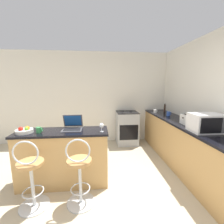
{
  "coord_description": "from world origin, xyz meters",
  "views": [
    {
      "loc": [
        0.01,
        -1.59,
        1.67
      ],
      "look_at": [
        0.35,
        1.95,
        1.04
      ],
      "focal_mm": 24.0,
      "sensor_mm": 36.0,
      "label": 1
    }
  ],
  "objects_px": {
    "stove_range": "(127,128)",
    "pepper_mill": "(165,108)",
    "bar_stool_near": "(31,176)",
    "microwave": "(206,123)",
    "mug_green": "(39,130)",
    "mug_blue": "(168,114)",
    "fruit_bowl": "(24,131)",
    "bar_stool_far": "(80,174)",
    "toaster": "(189,120)",
    "mug_white": "(155,111)",
    "wine_glass_tall": "(102,126)",
    "laptop": "(72,126)"
  },
  "relations": [
    {
      "from": "mug_green",
      "to": "wine_glass_tall",
      "type": "xyz_separation_m",
      "value": [
        0.98,
        -0.04,
        0.05
      ]
    },
    {
      "from": "bar_stool_near",
      "to": "microwave",
      "type": "bearing_deg",
      "value": 5.41
    },
    {
      "from": "wine_glass_tall",
      "to": "bar_stool_far",
      "type": "bearing_deg",
      "value": -127.96
    },
    {
      "from": "bar_stool_far",
      "to": "pepper_mill",
      "type": "height_order",
      "value": "pepper_mill"
    },
    {
      "from": "toaster",
      "to": "wine_glass_tall",
      "type": "distance_m",
      "value": 1.69
    },
    {
      "from": "microwave",
      "to": "mug_white",
      "type": "bearing_deg",
      "value": 95.59
    },
    {
      "from": "fruit_bowl",
      "to": "mug_blue",
      "type": "distance_m",
      "value": 3.07
    },
    {
      "from": "laptop",
      "to": "pepper_mill",
      "type": "xyz_separation_m",
      "value": [
        2.31,
        1.49,
        0.05
      ]
    },
    {
      "from": "microwave",
      "to": "fruit_bowl",
      "type": "distance_m",
      "value": 2.88
    },
    {
      "from": "bar_stool_near",
      "to": "pepper_mill",
      "type": "xyz_separation_m",
      "value": [
        2.78,
        2.09,
        0.58
      ]
    },
    {
      "from": "toaster",
      "to": "mug_blue",
      "type": "distance_m",
      "value": 0.83
    },
    {
      "from": "microwave",
      "to": "mug_blue",
      "type": "relative_size",
      "value": 4.63
    },
    {
      "from": "microwave",
      "to": "mug_green",
      "type": "xyz_separation_m",
      "value": [
        -2.64,
        0.2,
        -0.1
      ]
    },
    {
      "from": "pepper_mill",
      "to": "mug_white",
      "type": "xyz_separation_m",
      "value": [
        -0.33,
        -0.13,
        -0.06
      ]
    },
    {
      "from": "mug_blue",
      "to": "stove_range",
      "type": "bearing_deg",
      "value": 145.1
    },
    {
      "from": "stove_range",
      "to": "pepper_mill",
      "type": "height_order",
      "value": "pepper_mill"
    },
    {
      "from": "toaster",
      "to": "bar_stool_far",
      "type": "bearing_deg",
      "value": -160.49
    },
    {
      "from": "pepper_mill",
      "to": "wine_glass_tall",
      "type": "bearing_deg",
      "value": -137.27
    },
    {
      "from": "bar_stool_far",
      "to": "bar_stool_near",
      "type": "bearing_deg",
      "value": 180.0
    },
    {
      "from": "fruit_bowl",
      "to": "mug_green",
      "type": "relative_size",
      "value": 2.67
    },
    {
      "from": "bar_stool_far",
      "to": "wine_glass_tall",
      "type": "distance_m",
      "value": 0.77
    },
    {
      "from": "fruit_bowl",
      "to": "mug_green",
      "type": "distance_m",
      "value": 0.22
    },
    {
      "from": "fruit_bowl",
      "to": "bar_stool_near",
      "type": "bearing_deg",
      "value": -62.06
    },
    {
      "from": "bar_stool_near",
      "to": "fruit_bowl",
      "type": "distance_m",
      "value": 0.72
    },
    {
      "from": "bar_stool_far",
      "to": "microwave",
      "type": "bearing_deg",
      "value": 7.15
    },
    {
      "from": "laptop",
      "to": "wine_glass_tall",
      "type": "relative_size",
      "value": 2.31
    },
    {
      "from": "bar_stool_far",
      "to": "mug_green",
      "type": "height_order",
      "value": "mug_green"
    },
    {
      "from": "wine_glass_tall",
      "to": "toaster",
      "type": "bearing_deg",
      "value": 10.03
    },
    {
      "from": "toaster",
      "to": "laptop",
      "type": "bearing_deg",
      "value": -177.29
    },
    {
      "from": "toaster",
      "to": "fruit_bowl",
      "type": "height_order",
      "value": "toaster"
    },
    {
      "from": "bar_stool_near",
      "to": "fruit_bowl",
      "type": "relative_size",
      "value": 3.88
    },
    {
      "from": "mug_green",
      "to": "mug_white",
      "type": "distance_m",
      "value": 2.9
    },
    {
      "from": "pepper_mill",
      "to": "mug_blue",
      "type": "relative_size",
      "value": 2.21
    },
    {
      "from": "mug_green",
      "to": "mug_white",
      "type": "bearing_deg",
      "value": 31.4
    },
    {
      "from": "toaster",
      "to": "mug_white",
      "type": "bearing_deg",
      "value": 97.9
    },
    {
      "from": "bar_stool_far",
      "to": "fruit_bowl",
      "type": "height_order",
      "value": "fruit_bowl"
    },
    {
      "from": "pepper_mill",
      "to": "bar_stool_near",
      "type": "bearing_deg",
      "value": -143.08
    },
    {
      "from": "bar_stool_far",
      "to": "toaster",
      "type": "height_order",
      "value": "toaster"
    },
    {
      "from": "microwave",
      "to": "mug_blue",
      "type": "bearing_deg",
      "value": 89.83
    },
    {
      "from": "toaster",
      "to": "pepper_mill",
      "type": "height_order",
      "value": "pepper_mill"
    },
    {
      "from": "laptop",
      "to": "toaster",
      "type": "height_order",
      "value": "laptop"
    },
    {
      "from": "fruit_bowl",
      "to": "mug_white",
      "type": "distance_m",
      "value": 3.09
    },
    {
      "from": "bar_stool_near",
      "to": "mug_green",
      "type": "height_order",
      "value": "mug_green"
    },
    {
      "from": "laptop",
      "to": "mug_blue",
      "type": "xyz_separation_m",
      "value": [
        2.15,
        0.93,
        -0.01
      ]
    },
    {
      "from": "pepper_mill",
      "to": "mug_blue",
      "type": "distance_m",
      "value": 0.58
    },
    {
      "from": "wine_glass_tall",
      "to": "mug_blue",
      "type": "xyz_separation_m",
      "value": [
        1.66,
        1.13,
        -0.05
      ]
    },
    {
      "from": "bar_stool_far",
      "to": "laptop",
      "type": "xyz_separation_m",
      "value": [
        -0.17,
        0.6,
        0.53
      ]
    },
    {
      "from": "laptop",
      "to": "fruit_bowl",
      "type": "bearing_deg",
      "value": -168.66
    },
    {
      "from": "toaster",
      "to": "fruit_bowl",
      "type": "relative_size",
      "value": 0.99
    },
    {
      "from": "stove_range",
      "to": "pepper_mill",
      "type": "bearing_deg",
      "value": -4.03
    }
  ]
}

